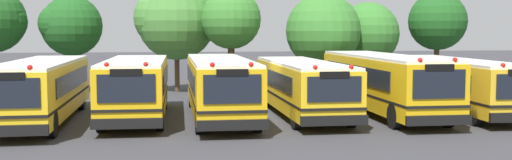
# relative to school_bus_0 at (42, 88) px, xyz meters

# --- Properties ---
(ground_plane) EXTENTS (160.00, 160.00, 0.00)m
(ground_plane) POSITION_rel_school_bus_0_xyz_m (9.22, 0.26, -1.39)
(ground_plane) COLOR #38383D
(school_bus_0) EXTENTS (2.67, 11.00, 2.64)m
(school_bus_0) POSITION_rel_school_bus_0_xyz_m (0.00, 0.00, 0.00)
(school_bus_0) COLOR yellow
(school_bus_0) RESTS_ON ground_plane
(school_bus_1) EXTENTS (2.59, 9.50, 2.66)m
(school_bus_1) POSITION_rel_school_bus_0_xyz_m (3.80, 0.24, 0.01)
(school_bus_1) COLOR yellow
(school_bus_1) RESTS_ON ground_plane
(school_bus_2) EXTENTS (2.53, 11.04, 2.68)m
(school_bus_2) POSITION_rel_school_bus_0_xyz_m (7.34, 0.18, 0.02)
(school_bus_2) COLOR yellow
(school_bus_2) RESTS_ON ground_plane
(school_bus_3) EXTENTS (2.62, 10.38, 2.52)m
(school_bus_3) POSITION_rel_school_bus_0_xyz_m (11.01, 0.34, -0.06)
(school_bus_3) COLOR yellow
(school_bus_3) RESTS_ON ground_plane
(school_bus_4) EXTENTS (2.57, 11.52, 2.78)m
(school_bus_4) POSITION_rel_school_bus_0_xyz_m (14.77, 0.45, 0.07)
(school_bus_4) COLOR yellow
(school_bus_4) RESTS_ON ground_plane
(school_bus_5) EXTENTS (2.67, 10.93, 2.55)m
(school_bus_5) POSITION_rel_school_bus_0_xyz_m (18.28, 0.40, -0.05)
(school_bus_5) COLOR yellow
(school_bus_5) RESTS_ON ground_plane
(tree_1) EXTENTS (3.71, 3.64, 5.86)m
(tree_1) POSITION_rel_school_bus_0_xyz_m (-0.81, 11.64, 2.65)
(tree_1) COLOR #4C3823
(tree_1) RESTS_ON ground_plane
(tree_2) EXTENTS (4.97, 4.76, 6.72)m
(tree_2) POSITION_rel_school_bus_0_xyz_m (5.36, 11.27, 3.00)
(tree_2) COLOR #4C3823
(tree_2) RESTS_ON ground_plane
(tree_3) EXTENTS (3.54, 3.54, 6.20)m
(tree_3) POSITION_rel_school_bus_0_xyz_m (8.80, 9.48, 2.99)
(tree_3) COLOR #4C3823
(tree_3) RESTS_ON ground_plane
(tree_4) EXTENTS (4.46, 4.46, 5.97)m
(tree_4) POSITION_rel_school_bus_0_xyz_m (14.32, 9.08, 2.30)
(tree_4) COLOR #4C3823
(tree_4) RESTS_ON ground_plane
(tree_5) EXTENTS (3.94, 3.94, 5.54)m
(tree_5) POSITION_rel_school_bus_0_xyz_m (17.48, 10.57, 2.20)
(tree_5) COLOR #4C3823
(tree_5) RESTS_ON ground_plane
(tree_6) EXTENTS (3.82, 3.71, 6.21)m
(tree_6) POSITION_rel_school_bus_0_xyz_m (22.35, 10.88, 2.97)
(tree_6) COLOR #4C3823
(tree_6) RESTS_ON ground_plane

